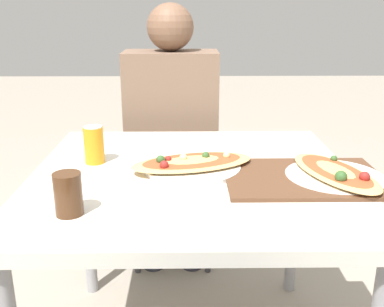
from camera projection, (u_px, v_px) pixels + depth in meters
name	position (u px, v px, depth m)	size (l,w,h in m)	color
dining_table	(192.00, 194.00, 1.44)	(1.01, 0.97, 0.73)	silver
chair_far_seated	(173.00, 158.00, 2.26)	(0.40, 0.40, 0.88)	black
person_seated	(171.00, 118.00, 2.08)	(0.42, 0.26, 1.25)	#2D2D38
pizza_main	(191.00, 164.00, 1.44)	(0.43, 0.31, 0.05)	white
soda_can	(94.00, 145.00, 1.49)	(0.07, 0.07, 0.12)	orange
drink_glass	(68.00, 194.00, 1.12)	(0.07, 0.07, 0.11)	#4C2D19
serving_tray	(304.00, 178.00, 1.36)	(0.48, 0.33, 0.01)	brown
pizza_second	(335.00, 174.00, 1.35)	(0.29, 0.40, 0.06)	white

